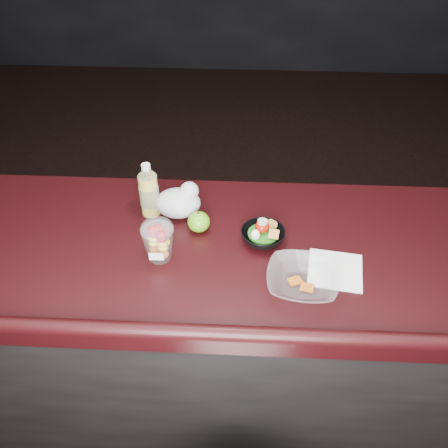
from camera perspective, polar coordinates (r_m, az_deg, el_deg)
The scene contains 9 objects.
room_shell at distance 0.90m, azimuth -1.36°, elevation 22.66°, with size 8.00×8.00×8.00m.
counter at distance 1.97m, azimuth -0.14°, elevation -13.39°, with size 4.06×0.71×1.02m.
lemonade_bottle at distance 1.68m, azimuth -8.56°, elevation 3.47°, with size 0.07×0.07×0.20m.
fruit_cup at distance 1.52m, azimuth -7.54°, elevation -1.77°, with size 0.10×0.10×0.14m.
green_apple at distance 1.63m, azimuth -2.90°, elevation 0.25°, with size 0.07×0.07×0.08m.
plastic_bag at distance 1.69m, azimuth -5.12°, elevation 2.59°, with size 0.15×0.13×0.11m.
snack_bowl at distance 1.59m, azimuth 4.44°, elevation -1.26°, with size 0.15×0.15×0.08m.
takeout_bowl at distance 1.47m, azimuth 8.93°, elevation -6.38°, with size 0.23×0.23×0.05m.
paper_napkin at distance 1.55m, azimuth 12.59°, elevation -5.16°, with size 0.16×0.16×0.00m, color white.
Camera 1 is at (0.06, -0.85, 2.11)m, focal length 40.00 mm.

